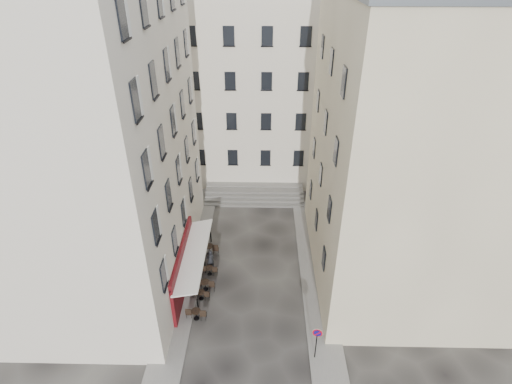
{
  "coord_description": "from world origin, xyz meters",
  "views": [
    {
      "loc": [
        0.81,
        -18.83,
        19.61
      ],
      "look_at": [
        0.33,
        4.0,
        5.85
      ],
      "focal_mm": 28.0,
      "sensor_mm": 36.0,
      "label": 1
    }
  ],
  "objects_px": {
    "no_parking_sign": "(317,338)",
    "bistro_table_a": "(196,313)",
    "bistro_table_b": "(201,294)",
    "pedestrian": "(210,260)"
  },
  "relations": [
    {
      "from": "pedestrian",
      "to": "bistro_table_b",
      "type": "bearing_deg",
      "value": 49.54
    },
    {
      "from": "no_parking_sign",
      "to": "bistro_table_b",
      "type": "distance_m",
      "value": 8.33
    },
    {
      "from": "bistro_table_b",
      "to": "no_parking_sign",
      "type": "bearing_deg",
      "value": -32.07
    },
    {
      "from": "no_parking_sign",
      "to": "bistro_table_b",
      "type": "xyz_separation_m",
      "value": [
        -6.98,
        4.37,
        -1.3
      ]
    },
    {
      "from": "bistro_table_b",
      "to": "bistro_table_a",
      "type": "bearing_deg",
      "value": -92.42
    },
    {
      "from": "bistro_table_a",
      "to": "bistro_table_b",
      "type": "bearing_deg",
      "value": 87.58
    },
    {
      "from": "no_parking_sign",
      "to": "bistro_table_a",
      "type": "xyz_separation_m",
      "value": [
        -7.05,
        2.71,
        -1.25
      ]
    },
    {
      "from": "bistro_table_a",
      "to": "pedestrian",
      "type": "relative_size",
      "value": 0.77
    },
    {
      "from": "bistro_table_a",
      "to": "pedestrian",
      "type": "bearing_deg",
      "value": 85.73
    },
    {
      "from": "no_parking_sign",
      "to": "bistro_table_b",
      "type": "bearing_deg",
      "value": 159.18
    }
  ]
}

